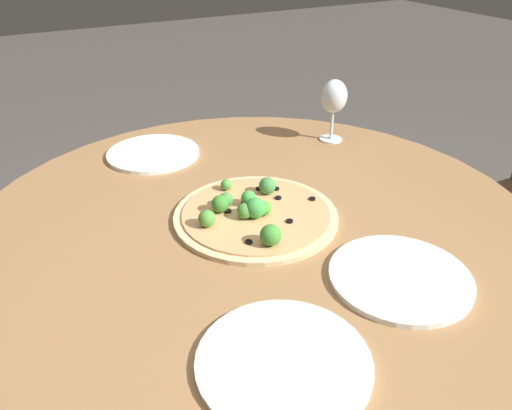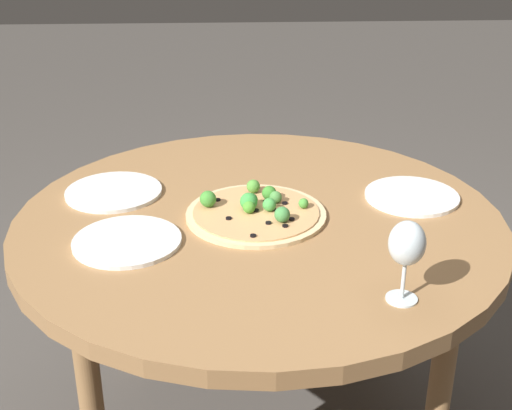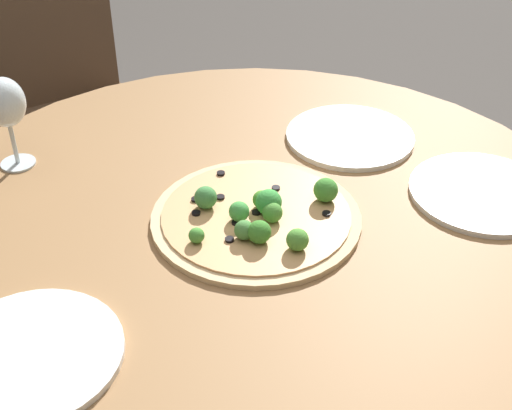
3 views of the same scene
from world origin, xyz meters
The scene contains 7 objects.
dining_table centered at (0.00, 0.00, 0.64)m, with size 1.17×1.17×0.70m.
chair centered at (-0.97, 0.03, 0.47)m, with size 0.41×0.41×0.85m.
pizza centered at (0.00, 0.01, 0.71)m, with size 0.33×0.33×0.06m.
wine_glass centered at (-0.37, -0.26, 0.82)m, with size 0.07×0.07×0.17m.
plate_near centered at (0.09, -0.39, 0.71)m, with size 0.24×0.24×0.01m.
plate_far centered at (0.15, 0.36, 0.71)m, with size 0.24×0.24×0.01m.
plate_side centered at (-0.12, 0.30, 0.71)m, with size 0.24×0.24×0.01m.
Camera 3 is at (0.76, -0.49, 1.38)m, focal length 50.00 mm.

